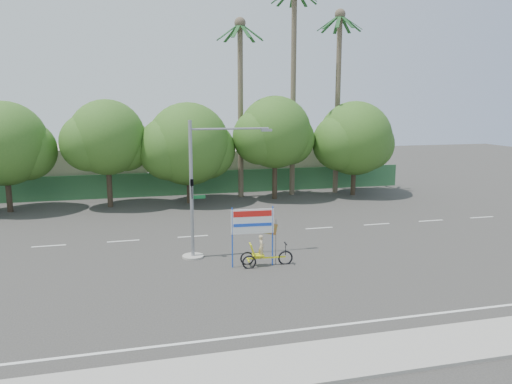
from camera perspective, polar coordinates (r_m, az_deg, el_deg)
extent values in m
plane|color=#33302D|center=(22.78, 0.43, -9.97)|extent=(120.00, 120.00, 0.00)
cube|color=gray|center=(16.26, 7.54, -18.62)|extent=(50.00, 2.40, 0.12)
cube|color=#336B3D|center=(43.07, -6.87, 1.04)|extent=(38.00, 0.08, 2.00)
cube|color=beige|center=(47.25, -19.75, 2.55)|extent=(12.00, 8.00, 4.00)
cube|color=beige|center=(48.94, 1.75, 3.17)|extent=(14.00, 8.00, 3.60)
cylinder|color=#473828|center=(40.07, -26.45, 0.42)|extent=(0.40, 0.40, 3.52)
sphere|color=#255017|center=(39.70, -26.82, 4.98)|extent=(6.00, 6.00, 6.00)
sphere|color=#255017|center=(39.78, -24.77, 4.33)|extent=(4.32, 4.32, 4.32)
cylinder|color=#473828|center=(39.16, -16.42, 1.05)|extent=(0.40, 0.40, 3.74)
sphere|color=#255017|center=(38.78, -16.68, 6.01)|extent=(5.60, 5.60, 5.60)
sphere|color=#255017|center=(39.09, -14.76, 5.26)|extent=(4.03, 4.03, 4.03)
sphere|color=#255017|center=(38.63, -18.54, 5.39)|extent=(4.26, 4.26, 4.26)
cylinder|color=#473828|center=(39.41, -7.66, 1.11)|extent=(0.40, 0.40, 3.30)
sphere|color=#255017|center=(39.05, -7.77, 5.46)|extent=(6.40, 6.40, 6.40)
sphere|color=#255017|center=(39.58, -5.72, 4.81)|extent=(4.61, 4.61, 4.61)
sphere|color=#255017|center=(38.69, -9.84, 4.91)|extent=(4.86, 4.86, 4.86)
cylinder|color=#473828|center=(40.76, 2.15, 1.91)|extent=(0.40, 0.40, 3.87)
sphere|color=#255017|center=(40.39, 2.19, 6.85)|extent=(5.80, 5.80, 5.80)
sphere|color=#255017|center=(41.11, 3.81, 6.04)|extent=(4.18, 4.18, 4.18)
sphere|color=#255017|center=(39.82, 0.47, 6.30)|extent=(4.41, 4.41, 4.41)
cylinder|color=#473828|center=(43.28, 11.08, 1.92)|extent=(0.40, 0.40, 3.43)
sphere|color=#255017|center=(42.94, 11.22, 6.04)|extent=(6.20, 6.20, 6.20)
sphere|color=#255017|center=(43.87, 12.68, 5.36)|extent=(4.46, 4.46, 4.46)
sphere|color=#255017|center=(42.16, 9.63, 5.59)|extent=(4.71, 4.71, 4.71)
cylinder|color=#70604C|center=(42.35, 4.27, 11.11)|extent=(0.44, 0.44, 17.00)
cylinder|color=#70604C|center=(43.79, 9.30, 9.67)|extent=(0.44, 0.44, 15.00)
sphere|color=#70604C|center=(44.35, 9.59, 19.40)|extent=(0.90, 0.90, 0.90)
cube|color=#1C4C21|center=(44.63, 10.73, 18.46)|extent=(1.91, 0.28, 1.36)
cube|color=#1C4C21|center=(45.09, 10.12, 18.39)|extent=(1.65, 1.44, 1.36)
cube|color=#1C4C21|center=(45.16, 9.27, 18.40)|extent=(0.61, 1.93, 1.36)
cube|color=#1C4C21|center=(44.82, 8.54, 18.48)|extent=(1.20, 1.80, 1.36)
cube|color=#1C4C21|center=(44.21, 8.28, 18.61)|extent=(1.89, 0.92, 1.36)
cube|color=#1C4C21|center=(43.62, 8.62, 18.71)|extent=(1.89, 0.92, 1.36)
cube|color=#1C4C21|center=(43.33, 9.42, 18.75)|extent=(1.20, 1.80, 1.36)
cube|color=#1C4C21|center=(43.48, 10.29, 18.69)|extent=(0.61, 1.93, 1.36)
cube|color=#1C4C21|center=(44.00, 10.81, 18.57)|extent=(1.65, 1.44, 1.36)
cylinder|color=#70604C|center=(41.15, -1.78, 9.07)|extent=(0.44, 0.44, 14.00)
sphere|color=#70604C|center=(41.59, -1.84, 18.76)|extent=(0.90, 0.90, 0.90)
cube|color=#1C4C21|center=(41.71, -0.51, 17.82)|extent=(1.91, 0.28, 1.36)
cube|color=#1C4C21|center=(42.25, -1.02, 17.73)|extent=(1.65, 1.44, 1.36)
cube|color=#1C4C21|center=(42.43, -1.89, 17.69)|extent=(0.61, 1.93, 1.36)
cube|color=#1C4C21|center=(42.19, -2.74, 17.73)|extent=(1.20, 1.80, 1.36)
cube|color=#1C4C21|center=(41.63, -3.18, 17.82)|extent=(1.89, 0.92, 1.36)
cube|color=#1C4C21|center=(41.01, -3.00, 17.94)|extent=(1.89, 0.92, 1.36)
cube|color=#1C4C21|center=(40.61, -2.25, 18.02)|extent=(1.20, 1.80, 1.36)
cube|color=#1C4C21|center=(40.64, -1.30, 18.02)|extent=(0.61, 1.93, 1.36)
cube|color=#1C4C21|center=(41.08, -0.61, 17.94)|extent=(1.65, 1.44, 1.36)
cylinder|color=gray|center=(26.05, -7.21, -7.30)|extent=(1.10, 1.10, 0.10)
cylinder|color=gray|center=(25.22, -7.39, 0.19)|extent=(0.18, 0.18, 7.00)
cylinder|color=gray|center=(25.19, -3.00, 7.23)|extent=(4.00, 0.10, 0.10)
cube|color=gray|center=(25.63, 1.20, 7.08)|extent=(0.55, 0.20, 0.12)
imported|color=black|center=(24.99, -7.33, 0.33)|extent=(0.16, 0.20, 1.00)
cube|color=#14662D|center=(25.33, -6.59, -0.56)|extent=(0.70, 0.04, 0.18)
torus|color=black|center=(24.74, 3.38, -7.53)|extent=(0.75, 0.14, 0.74)
torus|color=black|center=(24.68, -1.02, -7.60)|extent=(0.70, 0.13, 0.69)
torus|color=black|center=(24.11, -0.79, -8.04)|extent=(0.70, 0.13, 0.69)
cube|color=yellow|center=(24.52, 1.26, -7.51)|extent=(1.86, 0.20, 0.07)
cube|color=yellow|center=(24.39, -0.90, -7.77)|extent=(0.11, 0.66, 0.05)
cube|color=yellow|center=(24.40, 0.24, -7.22)|extent=(0.58, 0.50, 0.07)
cube|color=yellow|center=(24.26, -0.45, -6.57)|extent=(0.28, 0.48, 0.59)
cylinder|color=black|center=(24.60, 3.40, -6.56)|extent=(0.04, 0.04, 0.60)
cube|color=black|center=(24.52, 3.40, -5.90)|extent=(0.08, 0.49, 0.04)
imported|color=#CCB284|center=(24.31, 0.63, -6.27)|extent=(0.31, 0.45, 1.18)
cylinder|color=blue|center=(23.95, -2.73, -5.25)|extent=(0.07, 0.07, 2.95)
cylinder|color=blue|center=(24.27, 1.90, -5.04)|extent=(0.07, 0.07, 2.95)
cube|color=white|center=(23.90, -0.40, -3.38)|extent=(2.07, 0.21, 1.20)
cube|color=red|center=(23.77, -0.39, -2.51)|extent=(1.85, 0.15, 0.28)
cube|color=blue|center=(23.90, -0.38, -3.79)|extent=(1.85, 0.15, 0.15)
cylinder|color=black|center=(24.39, 2.28, -5.76)|extent=(0.02, 0.02, 2.30)
cube|color=red|center=(24.13, 1.40, -4.19)|extent=(0.97, 0.09, 0.72)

